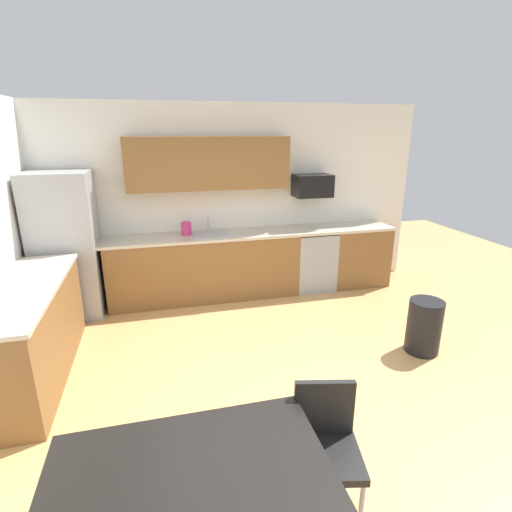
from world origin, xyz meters
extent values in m
plane|color=tan|center=(0.00, 0.00, 0.00)|extent=(12.00, 12.00, 0.00)
cube|color=white|center=(0.00, 2.65, 1.35)|extent=(5.80, 0.10, 2.70)
cube|color=brown|center=(-0.42, 2.30, 0.45)|extent=(2.66, 0.60, 0.90)
cube|color=brown|center=(1.95, 2.30, 0.45)|extent=(0.89, 0.60, 0.90)
cube|color=brown|center=(-2.30, 0.80, 0.45)|extent=(0.60, 2.00, 0.90)
cube|color=beige|center=(0.00, 2.30, 0.92)|extent=(4.80, 0.64, 0.04)
cube|color=beige|center=(-2.30, 0.80, 0.92)|extent=(0.64, 2.00, 0.04)
cube|color=brown|center=(-0.30, 2.43, 1.90)|extent=(2.20, 0.34, 0.70)
cube|color=#9EA0A5|center=(-2.18, 2.22, 0.93)|extent=(0.76, 0.70, 1.86)
cube|color=#999BA0|center=(1.21, 2.30, 0.44)|extent=(0.60, 0.60, 0.88)
cube|color=black|center=(1.21, 2.30, 0.90)|extent=(0.60, 0.60, 0.03)
cube|color=black|center=(1.21, 2.40, 1.55)|extent=(0.54, 0.36, 0.32)
cube|color=#A5A8AD|center=(-0.34, 2.30, 0.88)|extent=(0.48, 0.40, 0.14)
cylinder|color=#B2B5BA|center=(-0.34, 2.48, 1.04)|extent=(0.02, 0.02, 0.24)
cube|color=black|center=(-0.97, -1.51, 0.71)|extent=(1.40, 0.90, 0.06)
cylinder|color=black|center=(-1.61, -1.12, 0.34)|extent=(0.05, 0.05, 0.68)
cylinder|color=black|center=(-0.33, -1.12, 0.34)|extent=(0.05, 0.05, 0.68)
cube|color=black|center=(-0.13, -1.29, 0.45)|extent=(0.48, 0.48, 0.05)
cube|color=black|center=(-0.09, -1.12, 0.65)|extent=(0.38, 0.12, 0.40)
cylinder|color=#B2B2B7|center=(0.00, -1.50, 0.21)|extent=(0.03, 0.03, 0.42)
cylinder|color=#B2B2B7|center=(-0.26, -1.09, 0.21)|extent=(0.03, 0.03, 0.42)
cylinder|color=#B2B2B7|center=(0.07, -1.16, 0.21)|extent=(0.03, 0.03, 0.42)
cylinder|color=black|center=(1.69, 0.24, 0.30)|extent=(0.36, 0.36, 0.60)
cylinder|color=#CC3372|center=(-0.65, 2.35, 1.02)|extent=(0.14, 0.14, 0.20)
camera|label=1|loc=(-1.02, -3.02, 2.33)|focal=27.64mm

